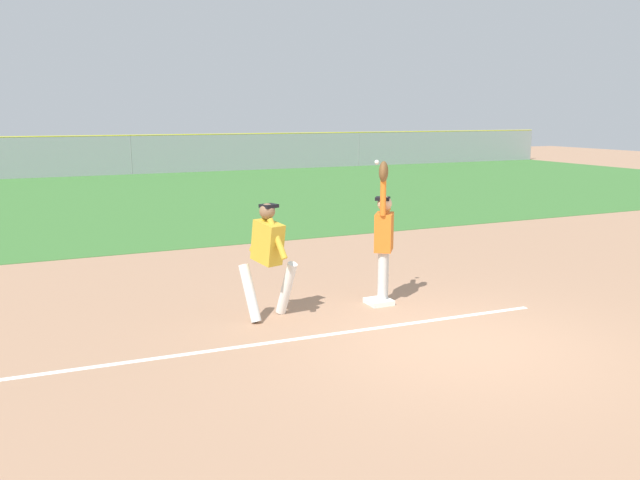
{
  "coord_description": "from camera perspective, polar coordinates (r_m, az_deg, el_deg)",
  "views": [
    {
      "loc": [
        -5.12,
        -6.74,
        2.98
      ],
      "look_at": [
        -0.94,
        2.34,
        1.05
      ],
      "focal_mm": 36.73,
      "sensor_mm": 36.0,
      "label": 1
    }
  ],
  "objects": [
    {
      "name": "runner",
      "position": [
        9.54,
        -4.56,
        -1.1
      ],
      "size": [
        0.86,
        0.83,
        1.72
      ],
      "rotation": [
        0.0,
        0.0,
        0.32
      ],
      "color": "white",
      "rests_on": "ground_plane"
    },
    {
      "name": "fielder",
      "position": [
        10.34,
        5.58,
        0.51
      ],
      "size": [
        0.62,
        0.78,
        2.28
      ],
      "rotation": [
        0.0,
        0.0,
        2.5
      ],
      "color": "silver",
      "rests_on": "ground_plane"
    },
    {
      "name": "outfield_fence",
      "position": [
        34.12,
        -16.14,
        7.15
      ],
      "size": [
        51.34,
        0.08,
        1.96
      ],
      "color": "#93999E",
      "rests_on": "ground_plane"
    },
    {
      "name": "first_base",
      "position": [
        10.51,
        5.15,
        -5.36
      ],
      "size": [
        0.38,
        0.38,
        0.08
      ],
      "primitive_type": "cube",
      "rotation": [
        0.0,
        0.0,
        0.0
      ],
      "color": "white",
      "rests_on": "ground_plane"
    },
    {
      "name": "ground_plane",
      "position": [
        8.97,
        11.96,
        -8.72
      ],
      "size": [
        81.52,
        81.52,
        0.0
      ],
      "primitive_type": "plane",
      "color": "tan"
    },
    {
      "name": "parked_car_red",
      "position": [
        37.92,
        -15.09,
        7.08
      ],
      "size": [
        4.58,
        2.5,
        1.25
      ],
      "rotation": [
        0.0,
        0.0,
        -0.11
      ],
      "color": "#B21E1E",
      "rests_on": "ground_plane"
    },
    {
      "name": "parked_car_black",
      "position": [
        39.07,
        -8.14,
        7.45
      ],
      "size": [
        4.42,
        2.16,
        1.25
      ],
      "rotation": [
        0.0,
        0.0,
        -0.01
      ],
      "color": "black",
      "rests_on": "ground_plane"
    },
    {
      "name": "chalk_foul_line",
      "position": [
        8.45,
        -16.2,
        -10.15
      ],
      "size": [
        11.99,
        0.57,
        0.01
      ],
      "primitive_type": "cube",
      "rotation": [
        0.0,
        0.0,
        -0.04
      ],
      "color": "white",
      "rests_on": "ground_plane"
    },
    {
      "name": "baseball",
      "position": [
        10.38,
        4.99,
        6.77
      ],
      "size": [
        0.07,
        0.07,
        0.07
      ],
      "primitive_type": "sphere",
      "color": "white"
    },
    {
      "name": "parked_car_tan",
      "position": [
        37.94,
        -21.61,
        6.69
      ],
      "size": [
        4.5,
        2.3,
        1.25
      ],
      "rotation": [
        0.0,
        0.0,
        0.05
      ],
      "color": "tan",
      "rests_on": "ground_plane"
    },
    {
      "name": "outfield_grass",
      "position": [
        24.69,
        -12.57,
        3.75
      ],
      "size": [
        51.26,
        19.4,
        0.01
      ],
      "primitive_type": "cube",
      "color": "#3D7533",
      "rests_on": "ground_plane"
    }
  ]
}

